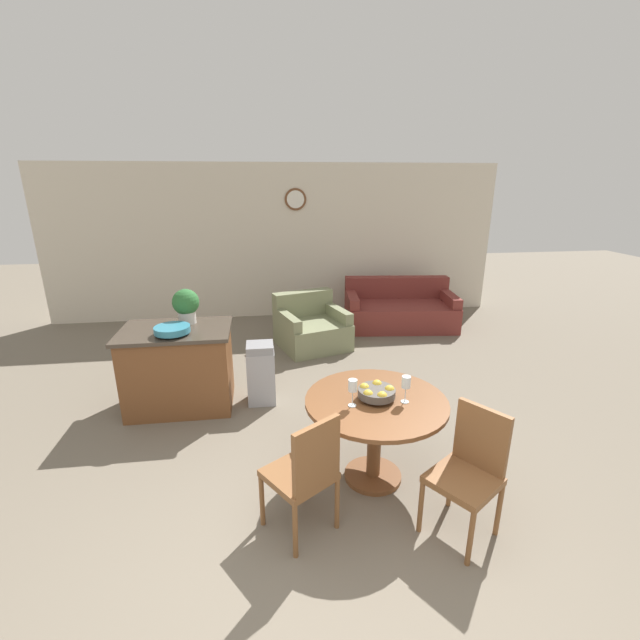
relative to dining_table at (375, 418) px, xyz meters
The scene contains 14 objects.
ground_plane 1.41m from the dining_table, 116.13° to the right, with size 24.00×24.00×0.00m, color #706656.
wall_back 4.85m from the dining_table, 96.77° to the left, with size 8.00×0.09×2.70m.
dining_table is the anchor object (origin of this frame).
dining_chair_near_left 0.81m from the dining_table, 140.66° to the right, with size 0.58×0.58×0.94m.
dining_chair_near_right 0.81m from the dining_table, 50.66° to the right, with size 0.58×0.58×0.94m.
fruit_bowl 0.23m from the dining_table, 148.63° to the right, with size 0.30×0.30×0.12m.
wine_glass_left 0.40m from the dining_table, 160.67° to the right, with size 0.07×0.07×0.22m.
wine_glass_right 0.40m from the dining_table, 19.15° to the right, with size 0.07×0.07×0.22m.
kitchen_island 2.35m from the dining_table, 140.28° to the left, with size 1.15×0.79×0.91m.
teal_bowl 2.26m from the dining_table, 143.71° to the left, with size 0.36×0.36×0.09m.
potted_plant 2.45m from the dining_table, 135.33° to the left, with size 0.29×0.29×0.38m.
trash_bin 1.75m from the dining_table, 122.16° to the left, with size 0.31×0.30×0.70m.
couch 4.12m from the dining_table, 69.23° to the left, with size 1.91×1.19×0.79m.
armchair 3.13m from the dining_table, 92.94° to the left, with size 1.17×1.16×0.78m.
Camera 1 is at (-0.30, -1.80, 2.42)m, focal length 24.00 mm.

